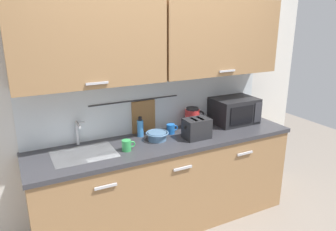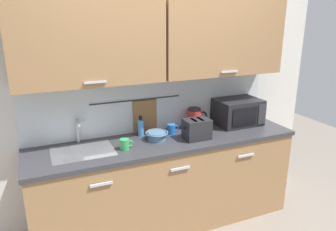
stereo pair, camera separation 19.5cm
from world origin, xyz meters
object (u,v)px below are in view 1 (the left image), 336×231
object	(u,v)px
dish_soap_bottle	(140,128)
mug_near_sink	(127,145)
toaster	(197,128)
mug_by_kettle	(171,129)
microwave	(234,110)
electric_kettle	(193,118)
mixing_bowl	(157,136)

from	to	relation	value
dish_soap_bottle	mug_near_sink	bearing A→B (deg)	-131.73
toaster	mug_by_kettle	bearing A→B (deg)	126.33
microwave	mug_near_sink	world-z (taller)	microwave
toaster	electric_kettle	bearing A→B (deg)	65.96
mixing_bowl	mug_by_kettle	size ratio (longest dim) A/B	1.78
microwave	mug_by_kettle	distance (m)	0.76
dish_soap_bottle	mug_near_sink	xyz separation A→B (m)	(-0.23, -0.26, -0.04)
mixing_bowl	mug_by_kettle	world-z (taller)	mug_by_kettle
electric_kettle	dish_soap_bottle	bearing A→B (deg)	-179.82
electric_kettle	microwave	bearing A→B (deg)	-9.28
dish_soap_bottle	microwave	bearing A→B (deg)	-4.08
electric_kettle	mug_by_kettle	world-z (taller)	electric_kettle
electric_kettle	mixing_bowl	size ratio (longest dim) A/B	1.06
mug_by_kettle	electric_kettle	bearing A→B (deg)	12.95
mug_near_sink	mug_by_kettle	bearing A→B (deg)	20.52
mug_near_sink	mug_by_kettle	distance (m)	0.56
toaster	mug_by_kettle	distance (m)	0.27
mug_near_sink	mixing_bowl	xyz separation A→B (m)	(0.34, 0.10, -0.00)
dish_soap_bottle	mug_near_sink	size ratio (longest dim) A/B	1.63
mug_near_sink	toaster	xyz separation A→B (m)	(0.69, -0.02, 0.05)
microwave	mug_by_kettle	size ratio (longest dim) A/B	3.83
microwave	mixing_bowl	world-z (taller)	microwave
microwave	dish_soap_bottle	world-z (taller)	microwave
electric_kettle	mixing_bowl	distance (m)	0.51
mug_by_kettle	dish_soap_bottle	bearing A→B (deg)	167.78
microwave	mug_near_sink	xyz separation A→B (m)	(-1.29, -0.19, -0.09)
microwave	mixing_bowl	size ratio (longest dim) A/B	2.15
mixing_bowl	mug_by_kettle	bearing A→B (deg)	26.66
microwave	mixing_bowl	bearing A→B (deg)	-174.82
dish_soap_bottle	mixing_bowl	world-z (taller)	dish_soap_bottle
mixing_bowl	electric_kettle	bearing A→B (deg)	18.76
microwave	dish_soap_bottle	xyz separation A→B (m)	(-1.05, 0.08, -0.05)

